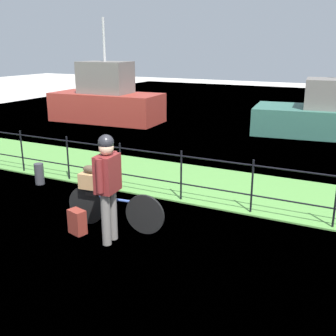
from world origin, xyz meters
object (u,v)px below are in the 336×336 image
Objects in this scene: wooden_crate at (91,180)px; bicycle_main at (114,208)px; moored_boat_mid at (106,100)px; cyclist_person at (108,180)px; mooring_bollard at (39,174)px; terrier_dog at (92,169)px; backpack_on_paving at (77,222)px.

bicycle_main is at bearing 5.87° from wooden_crate.
moored_boat_mid reaches higher than bicycle_main.
moored_boat_mid reaches higher than cyclist_person.
mooring_bollard is at bearing 153.38° from wooden_crate.
cyclist_person is at bearing -63.47° from bicycle_main.
moored_boat_mid is at bearing 123.98° from terrier_dog.
terrier_dog is 9.86m from moored_boat_mid.
moored_boat_mid is (-5.88, 8.14, 0.50)m from bicycle_main.
bicycle_main reaches higher than backpack_on_paving.
mooring_bollard is (-2.32, 1.16, -0.55)m from wooden_crate.
bicycle_main is 5.39× the size of terrier_dog.
backpack_on_paving is (-0.63, -0.00, -0.80)m from cyclist_person.
terrier_dog is at bearing 146.22° from cyclist_person.
wooden_crate reaches higher than bicycle_main.
wooden_crate is 0.08× the size of moored_boat_mid.
terrier_dog reaches higher than backpack_on_paving.
terrier_dog reaches higher than bicycle_main.
moored_boat_mid is at bearing 114.30° from mooring_bollard.
terrier_dog is 0.07× the size of moored_boat_mid.
wooden_crate is 0.20m from terrier_dog.
terrier_dog is 2.72m from mooring_bollard.
moored_boat_mid is at bearing 123.85° from wooden_crate.
backpack_on_paving is (-0.02, -0.39, -0.58)m from wooden_crate.
terrier_dog is 0.19× the size of cyclist_person.
cyclist_person is (0.21, -0.43, 0.65)m from bicycle_main.
moored_boat_mid reaches higher than mooring_bollard.
bicycle_main reaches higher than mooring_bollard.
wooden_crate is 0.70m from backpack_on_paving.
terrier_dog is at bearing -81.05° from backpack_on_paving.
mooring_bollard is at bearing 153.67° from terrier_dog.
bicycle_main is 0.81m from cyclist_person.
mooring_bollard reaches higher than backpack_on_paving.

